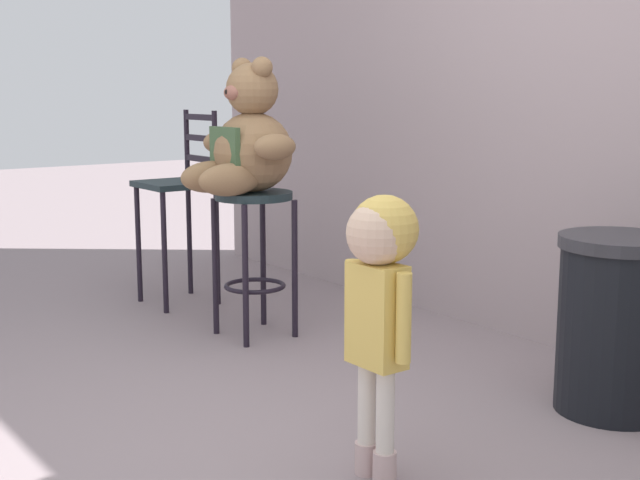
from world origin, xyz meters
name	(u,v)px	position (x,y,z in m)	size (l,w,h in m)	color
ground_plane	(264,447)	(0.00, 0.00, 0.00)	(24.00, 24.00, 0.00)	gray
bar_stool_with_teddy	(254,233)	(-1.25, 0.76, 0.56)	(0.41, 0.41, 0.78)	#1C2A2D
teddy_bear	(248,143)	(-1.25, 0.73, 1.03)	(0.64, 0.58, 0.69)	olive
child_walking	(380,276)	(0.44, 0.17, 0.70)	(0.31, 0.24, 0.97)	#C4A5A2
trash_bin	(616,324)	(0.55, 1.34, 0.37)	(0.49, 0.49, 0.73)	black
bar_chair_empty	(180,194)	(-2.13, 0.79, 0.68)	(0.41, 0.41, 1.18)	#1C2A2D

